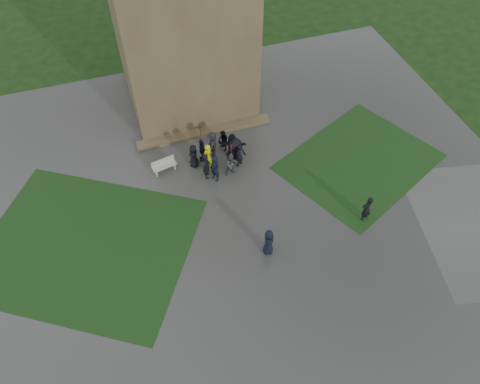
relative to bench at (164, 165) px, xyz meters
name	(u,v)px	position (x,y,z in m)	size (l,w,h in m)	color
ground	(259,264)	(3.24, -8.11, -0.47)	(120.00, 120.00, 0.00)	black
plaza	(247,234)	(3.24, -6.11, -0.46)	(34.00, 34.00, 0.02)	#363633
lawn_inset_left	(86,246)	(-5.26, -4.11, -0.44)	(11.00, 9.00, 0.01)	black
lawn_inset_right	(359,162)	(11.74, -3.11, -0.44)	(9.00, 7.00, 0.01)	black
tower_plinth	(205,132)	(3.24, 2.49, -0.34)	(9.00, 0.80, 0.22)	brown
bench	(164,165)	(0.00, 0.00, 0.00)	(1.56, 0.77, 0.87)	#B7B6B2
visitor_cluster	(218,149)	(3.35, -0.38, 0.68)	(3.83, 3.43, 2.71)	black
pedestrian_mid	(269,242)	(3.96, -7.51, 0.41)	(0.84, 0.57, 1.71)	black
pedestrian_near	(367,209)	(9.86, -7.20, 0.46)	(0.66, 0.43, 1.81)	black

